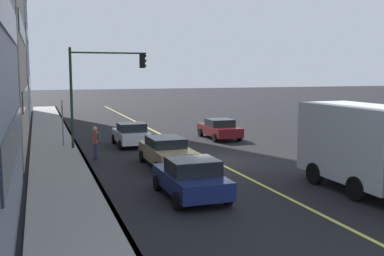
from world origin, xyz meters
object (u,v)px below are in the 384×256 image
at_px(car_tan, 166,151).
at_px(traffic_light_mast, 100,80).
at_px(car_white, 131,134).
at_px(truck_white, 373,149).
at_px(car_maroon, 219,129).
at_px(pedestrian_with_backpack, 96,140).
at_px(car_navy, 191,178).
at_px(street_sign_post, 62,120).

height_order(car_tan, traffic_light_mast, traffic_light_mast).
bearing_deg(car_tan, car_white, 3.19).
height_order(car_tan, truck_white, truck_white).
xyz_separation_m(car_maroon, pedestrian_with_backpack, (-4.79, 9.14, 0.33)).
xyz_separation_m(car_white, car_maroon, (1.02, -6.46, -0.03)).
relative_size(truck_white, pedestrian_with_backpack, 4.20).
bearing_deg(car_white, pedestrian_with_backpack, 144.63).
bearing_deg(car_tan, traffic_light_mast, 19.87).
bearing_deg(truck_white, car_white, 24.61).
xyz_separation_m(pedestrian_with_backpack, traffic_light_mast, (3.30, -0.78, 3.15)).
distance_m(truck_white, pedestrian_with_backpack, 13.86).
xyz_separation_m(car_white, pedestrian_with_backpack, (-3.77, 2.68, 0.31)).
height_order(car_white, traffic_light_mast, traffic_light_mast).
height_order(car_navy, pedestrian_with_backpack, pedestrian_with_backpack).
bearing_deg(car_navy, car_maroon, -26.55).
bearing_deg(car_navy, street_sign_post, 16.70).
xyz_separation_m(pedestrian_with_backpack, street_sign_post, (4.35, 1.45, 0.69)).
relative_size(car_white, traffic_light_mast, 0.63).
xyz_separation_m(truck_white, street_sign_post, (14.73, 10.60, -0.02)).
distance_m(car_maroon, car_tan, 9.88).
bearing_deg(car_maroon, pedestrian_with_backpack, 117.65).
distance_m(car_navy, truck_white, 7.02).
bearing_deg(street_sign_post, traffic_light_mast, -115.21).
distance_m(car_navy, car_white, 12.39).
bearing_deg(car_white, car_navy, 178.92).
bearing_deg(truck_white, street_sign_post, 35.76).
xyz_separation_m(car_navy, car_white, (12.39, -0.23, -0.01)).
height_order(car_maroon, pedestrian_with_backpack, pedestrian_with_backpack).
bearing_deg(truck_white, car_tan, 39.59).
relative_size(car_navy, truck_white, 0.55).
distance_m(car_navy, traffic_light_mast, 12.52).
distance_m(car_tan, traffic_light_mast, 7.53).
distance_m(car_white, car_tan, 6.78).
bearing_deg(street_sign_post, car_tan, -148.51).
xyz_separation_m(car_white, street_sign_post, (0.58, 4.12, 0.99)).
height_order(car_white, car_tan, car_white).
bearing_deg(car_navy, pedestrian_with_backpack, 15.83).
distance_m(car_navy, pedestrian_with_backpack, 8.96).
bearing_deg(car_maroon, street_sign_post, 92.37).
height_order(car_white, street_sign_post, street_sign_post).
xyz_separation_m(car_white, car_tan, (-6.77, -0.38, 0.02)).
bearing_deg(car_maroon, truck_white, -179.93).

